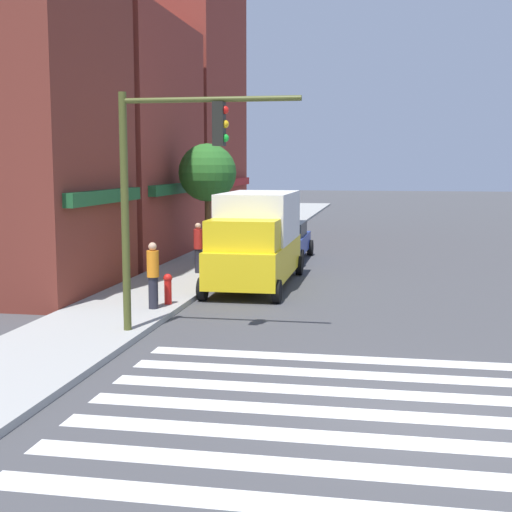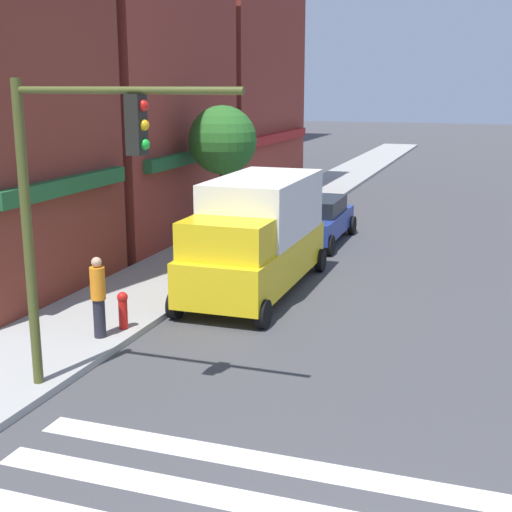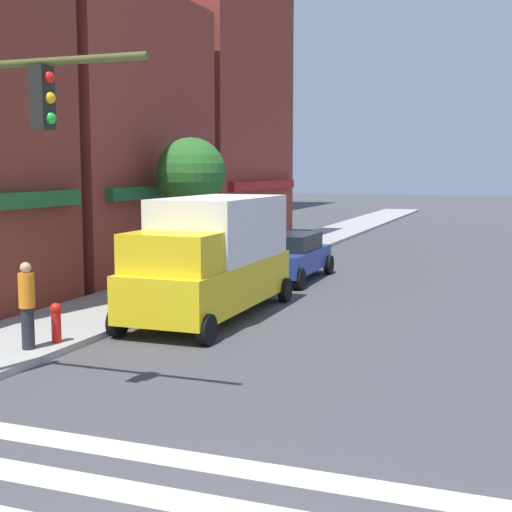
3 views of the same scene
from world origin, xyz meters
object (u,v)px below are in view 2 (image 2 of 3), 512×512
Objects in this scene: box_truck_yellow at (257,234)px; pedestrian_white_shirt at (246,210)px; pedestrian_orange_vest at (98,296)px; sedan_blue at (317,219)px; traffic_signal at (72,186)px; fire_hydrant at (123,308)px; street_tree at (223,141)px; pedestrian_red_jacket at (198,236)px.

pedestrian_white_shirt is at bearing 22.05° from box_truck_yellow.
box_truck_yellow is at bearing 72.04° from pedestrian_orange_vest.
box_truck_yellow is 1.40× the size of sedan_blue.
traffic_signal is at bearing -61.38° from pedestrian_orange_vest.
pedestrian_white_shirt reaches higher than sedan_blue.
pedestrian_white_shirt is 10.40m from fire_hydrant.
sedan_blue is at bearing 2.73° from pedestrian_white_shirt.
street_tree is at bearing 30.78° from box_truck_yellow.
traffic_signal is 0.89× the size of box_truck_yellow.
street_tree reaches higher than box_truck_yellow.
pedestrian_orange_vest is 1.00× the size of pedestrian_red_jacket.
sedan_blue is 2.56m from pedestrian_white_shirt.
pedestrian_red_jacket is (8.82, 1.63, -2.72)m from traffic_signal.
sedan_blue reaches higher than fire_hydrant.
traffic_signal is 4.56m from fire_hydrant.
pedestrian_white_shirt reaches higher than fire_hydrant.
box_truck_yellow is 3.51× the size of pedestrian_white_shirt.
sedan_blue is 4.34m from street_tree.
box_truck_yellow reaches higher than pedestrian_red_jacket.
pedestrian_orange_vest is (2.46, 1.16, -2.72)m from traffic_signal.
traffic_signal is 1.20× the size of street_tree.
pedestrian_orange_vest is at bearing -174.57° from street_tree.
pedestrian_orange_vest is 2.10× the size of fire_hydrant.
traffic_signal is 1.25× the size of sedan_blue.
pedestrian_white_shirt is at bearing 96.63° from pedestrian_orange_vest.
sedan_blue is at bearing -3.05° from traffic_signal.
sedan_blue is (13.78, -0.73, -2.95)m from traffic_signal.
street_tree reaches higher than sedan_blue.
fire_hydrant is (-4.21, 1.70, -0.97)m from box_truck_yellow.
fire_hydrant is at bearing 17.19° from traffic_signal.
box_truck_yellow is 4.64m from fire_hydrant.
sedan_blue is 10.79m from fire_hydrant.
traffic_signal reaches higher than pedestrian_orange_vest.
pedestrian_red_jacket is 4.07m from street_tree.
pedestrian_white_shirt is 1.00× the size of pedestrian_red_jacket.
street_tree is (-1.81, 2.80, 2.77)m from sedan_blue.
pedestrian_orange_vest is 9.88m from street_tree.
sedan_blue is 2.50× the size of pedestrian_orange_vest.
traffic_signal is at bearing -104.98° from pedestrian_red_jacket.
sedan_blue is at bearing 83.82° from pedestrian_orange_vest.
box_truck_yellow is 5.79m from street_tree.
pedestrian_white_shirt and pedestrian_orange_vest have the same top height.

